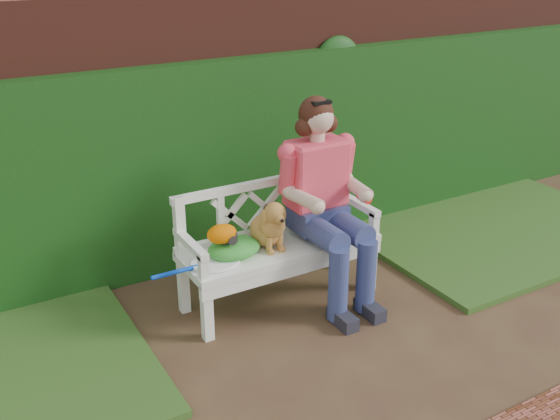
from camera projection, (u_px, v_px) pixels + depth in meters
ground at (338, 353)px, 4.41m from camera, size 60.00×60.00×0.00m
brick_wall at (213, 127)px, 5.49m from camera, size 10.00×0.30×2.20m
ivy_hedge at (226, 163)px, 5.42m from camera, size 10.00×0.18×1.70m
grass_right at (492, 227)px, 6.23m from camera, size 2.60×2.00×0.05m
garden_bench at (280, 272)px, 4.96m from camera, size 1.62×0.71×0.48m
seated_woman at (320, 197)px, 4.88m from camera, size 0.79×0.98×1.59m
dog at (268, 222)px, 4.74m from camera, size 0.34×0.40×0.38m
tennis_racket at (212, 263)px, 4.55m from camera, size 0.73×0.45×0.03m
green_bag at (234, 248)px, 4.65m from camera, size 0.44×0.37×0.13m
camera_item at (228, 237)px, 4.58m from camera, size 0.12×0.09×0.07m
baseball_glove at (222, 234)px, 4.55m from camera, size 0.22×0.17×0.14m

